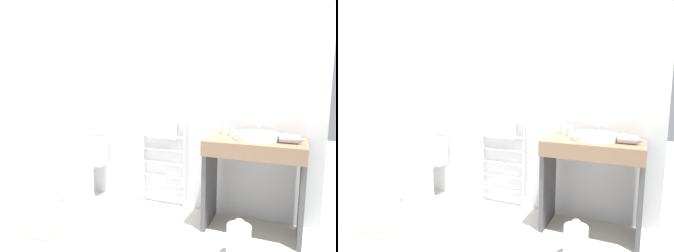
# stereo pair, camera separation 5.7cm
# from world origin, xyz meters

# --- Properties ---
(wall_back) EXTENTS (2.99, 0.12, 2.35)m
(wall_back) POSITION_xyz_m (0.00, 1.35, 1.18)
(wall_back) COLOR silver
(wall_back) RESTS_ON ground_plane
(wall_side) EXTENTS (0.12, 1.93, 2.35)m
(wall_side) POSITION_xyz_m (-1.43, 0.65, 1.18)
(wall_side) COLOR silver
(wall_side) RESTS_ON ground_plane
(toilet) EXTENTS (0.39, 0.50, 0.73)m
(toilet) POSITION_xyz_m (-1.00, 0.99, 0.31)
(toilet) COLOR white
(toilet) RESTS_ON ground_plane
(towel_radiator) EXTENTS (0.53, 0.06, 0.97)m
(towel_radiator) POSITION_xyz_m (-0.10, 1.25, 0.68)
(towel_radiator) COLOR silver
(towel_radiator) RESTS_ON ground_plane
(vanity_counter) EXTENTS (0.85, 0.50, 0.86)m
(vanity_counter) POSITION_xyz_m (0.90, 1.02, 0.57)
(vanity_counter) COLOR #84664C
(vanity_counter) RESTS_ON ground_plane
(sink_basin) EXTENTS (0.39, 0.39, 0.06)m
(sink_basin) POSITION_xyz_m (0.91, 1.04, 0.90)
(sink_basin) COLOR white
(sink_basin) RESTS_ON vanity_counter
(faucet) EXTENTS (0.02, 0.10, 0.12)m
(faucet) POSITION_xyz_m (0.91, 1.24, 0.94)
(faucet) COLOR silver
(faucet) RESTS_ON vanity_counter
(cup_near_wall) EXTENTS (0.06, 0.06, 0.10)m
(cup_near_wall) POSITION_xyz_m (0.59, 1.20, 0.91)
(cup_near_wall) COLOR silver
(cup_near_wall) RESTS_ON vanity_counter
(cup_near_edge) EXTENTS (0.06, 0.06, 0.09)m
(cup_near_edge) POSITION_xyz_m (0.67, 1.14, 0.91)
(cup_near_edge) COLOR silver
(cup_near_edge) RESTS_ON vanity_counter
(hair_dryer) EXTENTS (0.20, 0.16, 0.07)m
(hair_dryer) POSITION_xyz_m (1.19, 0.99, 0.90)
(hair_dryer) COLOR #B7B7BC
(hair_dryer) RESTS_ON vanity_counter
(trash_bin) EXTENTS (0.19, 0.22, 0.34)m
(trash_bin) POSITION_xyz_m (0.87, 0.53, 0.15)
(trash_bin) COLOR silver
(trash_bin) RESTS_ON ground_plane
(bath_mat) EXTENTS (0.56, 0.36, 0.01)m
(bath_mat) POSITION_xyz_m (-0.98, 0.30, 0.01)
(bath_mat) COLOR gray
(bath_mat) RESTS_ON ground_plane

